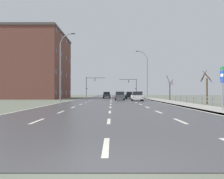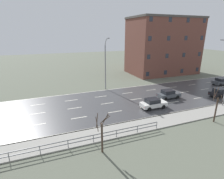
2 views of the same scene
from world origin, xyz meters
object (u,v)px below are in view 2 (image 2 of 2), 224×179
(car_far_right, at_px, (169,94))
(car_mid_centre, at_px, (153,103))
(brick_building, at_px, (163,46))
(car_near_right, at_px, (221,81))
(car_distant, at_px, (220,92))
(street_lamp_left_bank, at_px, (106,65))

(car_far_right, distance_m, car_mid_centre, 5.65)
(car_far_right, bearing_deg, brick_building, 147.52)
(car_mid_centre, bearing_deg, brick_building, 142.57)
(car_near_right, distance_m, brick_building, 17.80)
(car_far_right, distance_m, car_near_right, 16.86)
(car_distant, height_order, brick_building, brick_building)
(car_mid_centre, distance_m, car_near_right, 22.28)
(street_lamp_left_bank, bearing_deg, brick_building, 114.73)
(car_far_right, height_order, car_near_right, same)
(street_lamp_left_bank, relative_size, car_mid_centre, 2.52)
(car_near_right, height_order, car_distant, same)
(brick_building, bearing_deg, car_far_right, -32.21)
(car_near_right, bearing_deg, street_lamp_left_bank, -102.54)
(street_lamp_left_bank, bearing_deg, car_mid_centre, 17.67)
(street_lamp_left_bank, xyz_separation_m, brick_building, (-9.37, 20.35, 2.56))
(car_mid_centre, bearing_deg, street_lamp_left_bank, -161.62)
(street_lamp_left_bank, xyz_separation_m, car_mid_centre, (11.76, 3.75, -4.29))
(car_near_right, xyz_separation_m, brick_building, (-15.65, -5.00, 6.85))
(car_mid_centre, height_order, car_near_right, same)
(car_far_right, height_order, brick_building, brick_building)
(street_lamp_left_bank, distance_m, car_far_right, 13.30)
(car_far_right, height_order, car_distant, same)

